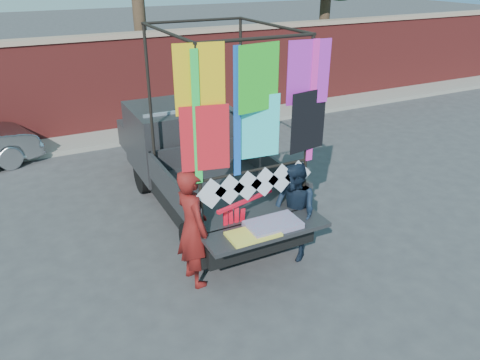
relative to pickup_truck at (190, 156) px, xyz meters
name	(u,v)px	position (x,y,z in m)	size (l,w,h in m)	color
ground	(233,255)	(-0.18, -2.30, -0.87)	(90.00, 90.00, 0.00)	#38383A
brick_wall	(121,83)	(-0.18, 4.70, 0.46)	(30.00, 0.45, 2.61)	maroon
curb	(132,134)	(-0.18, 4.00, -0.81)	(30.00, 1.20, 0.12)	gray
pickup_truck	(190,156)	(0.00, 0.00, 0.00)	(2.19, 5.50, 3.46)	black
woman	(193,228)	(-0.97, -2.63, 0.03)	(0.66, 0.43, 1.81)	maroon
man	(294,212)	(0.66, -2.73, -0.06)	(0.79, 0.61, 1.62)	black
streamer_bundle	(239,216)	(-0.27, -2.69, 0.08)	(1.02, 0.34, 0.71)	#F80D24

